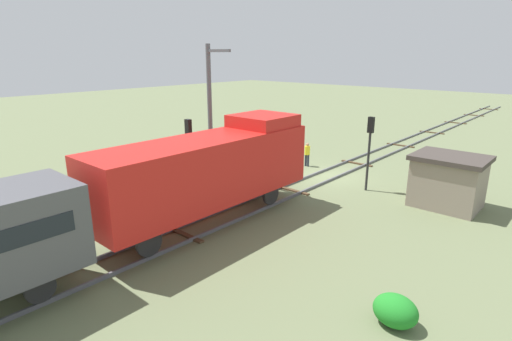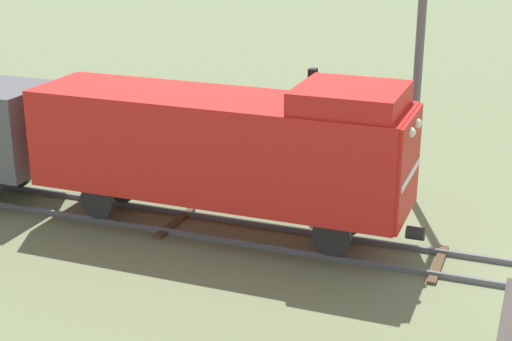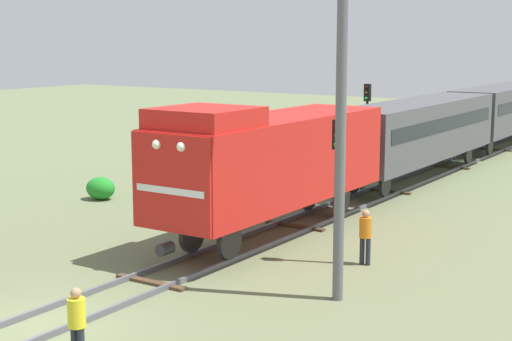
{
  "view_description": "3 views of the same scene",
  "coord_description": "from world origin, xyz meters",
  "views": [
    {
      "loc": [
        -13.07,
        21.93,
        7.7
      ],
      "look_at": [
        -0.19,
        7.36,
        2.02
      ],
      "focal_mm": 28.0,
      "sensor_mm": 36.0,
      "label": 1
    },
    {
      "loc": [
        -19.74,
        1.72,
        9.48
      ],
      "look_at": [
        1.35,
        9.81,
        1.58
      ],
      "focal_mm": 55.0,
      "sensor_mm": 36.0,
      "label": 2
    },
    {
      "loc": [
        14.1,
        -12.03,
        6.81
      ],
      "look_at": [
        0.5,
        8.62,
        2.62
      ],
      "focal_mm": 55.0,
      "sensor_mm": 36.0,
      "label": 3
    }
  ],
  "objects": [
    {
      "name": "bush_mid",
      "position": [
        -9.48,
        11.7,
        0.48
      ],
      "size": [
        1.33,
        1.09,
        0.96
      ],
      "primitive_type": "ellipsoid",
      "color": "#208526",
      "rests_on": "ground"
    },
    {
      "name": "traffic_signal_mid",
      "position": [
        3.4,
        8.68,
        3.06
      ],
      "size": [
        0.32,
        0.34,
        4.42
      ],
      "color": "#262628",
      "rests_on": "ground"
    },
    {
      "name": "traffic_signal_near",
      "position": [
        -3.2,
        0.97,
        3.0
      ],
      "size": [
        0.32,
        0.34,
        4.33
      ],
      "color": "#262628",
      "rests_on": "ground"
    },
    {
      "name": "locomotive",
      "position": [
        0.0,
        10.27,
        2.77
      ],
      "size": [
        2.9,
        11.6,
        4.6
      ],
      "color": "red",
      "rests_on": "railway_track"
    },
    {
      "name": "catenary_mast",
      "position": [
        4.94,
        5.69,
        4.39
      ],
      "size": [
        1.94,
        0.28,
        8.29
      ],
      "color": "#595960",
      "rests_on": "ground"
    },
    {
      "name": "worker_near_track",
      "position": [
        2.4,
        -1.07,
        1.0
      ],
      "size": [
        0.38,
        0.38,
        1.7
      ],
      "rotation": [
        0.0,
        0.0,
        0.36
      ],
      "color": "#262B38",
      "rests_on": "ground"
    },
    {
      "name": "bush_near",
      "position": [
        10.18,
        -3.37,
        1.0
      ],
      "size": [
        2.74,
        2.24,
        1.99
      ],
      "primitive_type": "ellipsoid",
      "color": "#2A8426",
      "rests_on": "ground"
    },
    {
      "name": "railway_track",
      "position": [
        0.0,
        0.0,
        0.07
      ],
      "size": [
        2.4,
        95.61,
        0.16
      ],
      "color": "#595960",
      "rests_on": "ground"
    },
    {
      "name": "ground_plane",
      "position": [
        0.0,
        0.0,
        0.0
      ],
      "size": [
        143.41,
        143.41,
        0.0
      ],
      "primitive_type": "plane",
      "color": "#66704C"
    },
    {
      "name": "worker_by_signal",
      "position": [
        4.2,
        9.02,
        1.0
      ],
      "size": [
        0.38,
        0.38,
        1.7
      ],
      "rotation": [
        0.0,
        0.0,
        3.38
      ],
      "color": "#262B38",
      "rests_on": "ground"
    },
    {
      "name": "relay_hut",
      "position": [
        -7.5,
        0.59,
        1.39
      ],
      "size": [
        3.5,
        2.9,
        2.74
      ],
      "color": "gray",
      "rests_on": "ground"
    }
  ]
}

